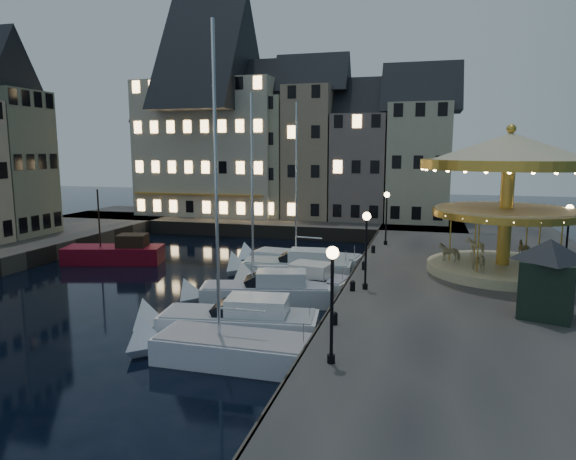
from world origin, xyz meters
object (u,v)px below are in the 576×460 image
(bollard_d, at_px, (373,249))
(bollard_a, at_px, (334,318))
(motorboat_c, at_px, (259,293))
(carousel, at_px, (509,176))
(motorboat_d, at_px, (294,282))
(red_fishing_boat, at_px, (116,254))
(motorboat_f, at_px, (299,260))
(motorboat_b, at_px, (231,323))
(motorboat_e, at_px, (292,268))
(streetlamp_b, at_px, (366,239))
(bollard_c, at_px, (364,265))
(ticket_kiosk, at_px, (549,265))
(streetlamp_c, at_px, (386,210))
(streetlamp_d, at_px, (568,228))
(bollard_b, at_px, (353,285))
(motorboat_a, at_px, (221,349))
(streetlamp_a, at_px, (332,288))

(bollard_d, bearing_deg, bollard_a, -90.00)
(motorboat_c, distance_m, carousel, 16.19)
(motorboat_d, xyz_separation_m, red_fishing_boat, (-15.41, 4.45, 0.06))
(motorboat_f, xyz_separation_m, carousel, (13.64, -3.61, 6.62))
(motorboat_b, height_order, motorboat_e, same)
(streetlamp_b, relative_size, motorboat_c, 0.38)
(bollard_a, height_order, bollard_c, same)
(bollard_a, relative_size, ticket_kiosk, 0.14)
(streetlamp_c, distance_m, ticket_kiosk, 18.05)
(bollard_c, relative_size, carousel, 0.06)
(streetlamp_d, xyz_separation_m, bollard_b, (-11.90, -7.50, -2.41))
(motorboat_a, relative_size, motorboat_e, 1.50)
(motorboat_d, relative_size, motorboat_e, 0.85)
(bollard_a, relative_size, motorboat_d, 0.08)
(motorboat_d, height_order, motorboat_f, motorboat_f)
(bollard_c, relative_size, motorboat_f, 0.05)
(bollard_d, xyz_separation_m, motorboat_a, (-4.37, -18.07, -1.06))
(streetlamp_b, relative_size, motorboat_b, 0.49)
(motorboat_f, bearing_deg, streetlamp_d, -8.08)
(streetlamp_d, relative_size, motorboat_e, 0.49)
(motorboat_f, distance_m, red_fishing_boat, 14.26)
(streetlamp_c, distance_m, motorboat_d, 12.16)
(motorboat_a, bearing_deg, motorboat_d, 88.61)
(streetlamp_a, xyz_separation_m, motorboat_f, (-6.03, 19.46, -3.49))
(bollard_a, xyz_separation_m, bollard_c, (0.00, 10.50, 0.00))
(streetlamp_a, xyz_separation_m, motorboat_a, (-4.97, 1.93, -3.48))
(streetlamp_a, xyz_separation_m, carousel, (7.61, 15.85, 3.14))
(bollard_a, bearing_deg, motorboat_e, 112.54)
(motorboat_c, xyz_separation_m, ticket_kiosk, (14.33, -2.40, 3.01))
(streetlamp_d, distance_m, carousel, 4.97)
(bollard_d, relative_size, carousel, 0.06)
(motorboat_d, bearing_deg, ticket_kiosk, -22.15)
(motorboat_a, bearing_deg, bollard_a, 25.31)
(motorboat_c, bearing_deg, motorboat_d, 66.26)
(streetlamp_a, height_order, motorboat_c, motorboat_c)
(ticket_kiosk, bearing_deg, motorboat_b, -169.01)
(streetlamp_c, bearing_deg, bollard_a, -91.76)
(motorboat_e, relative_size, carousel, 0.84)
(motorboat_c, xyz_separation_m, motorboat_f, (-0.05, 9.56, -0.15))
(bollard_b, height_order, motorboat_d, motorboat_d)
(motorboat_a, bearing_deg, red_fishing_boat, 134.67)
(streetlamp_b, relative_size, streetlamp_c, 1.00)
(motorboat_c, bearing_deg, streetlamp_a, -58.85)
(bollard_d, bearing_deg, carousel, -26.81)
(motorboat_b, height_order, motorboat_d, same)
(streetlamp_b, xyz_separation_m, motorboat_d, (-4.71, 2.81, -3.38))
(streetlamp_c, xyz_separation_m, ticket_kiosk, (8.34, -16.00, -0.33))
(streetlamp_d, distance_m, ticket_kiosk, 9.96)
(bollard_c, bearing_deg, streetlamp_a, -87.63)
(motorboat_e, distance_m, motorboat_f, 2.88)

